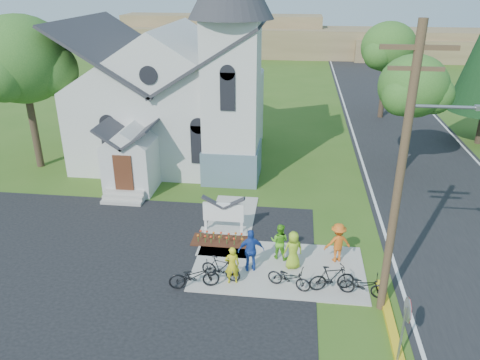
# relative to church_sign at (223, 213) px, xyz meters

# --- Properties ---
(ground) EXTENTS (120.00, 120.00, 0.00)m
(ground) POSITION_rel_church_sign_xyz_m (1.20, -3.20, -1.03)
(ground) COLOR #365C1A
(ground) RESTS_ON ground
(parking_lot) EXTENTS (20.00, 16.00, 0.02)m
(parking_lot) POSITION_rel_church_sign_xyz_m (-5.80, -5.20, -1.02)
(parking_lot) COLOR black
(parking_lot) RESTS_ON ground
(road) EXTENTS (8.00, 90.00, 0.02)m
(road) POSITION_rel_church_sign_xyz_m (11.20, 11.80, -1.02)
(road) COLOR black
(road) RESTS_ON ground
(sidewalk) EXTENTS (7.00, 4.00, 0.05)m
(sidewalk) POSITION_rel_church_sign_xyz_m (2.70, -2.70, -1.00)
(sidewalk) COLOR #AAA499
(sidewalk) RESTS_ON ground
(church) EXTENTS (12.35, 12.00, 13.00)m
(church) POSITION_rel_church_sign_xyz_m (-4.28, 9.28, 4.22)
(church) COLOR silver
(church) RESTS_ON ground
(church_sign) EXTENTS (2.20, 0.40, 1.70)m
(church_sign) POSITION_rel_church_sign_xyz_m (0.00, 0.00, 0.00)
(church_sign) COLOR #AAA499
(church_sign) RESTS_ON ground
(flower_bed) EXTENTS (2.60, 1.10, 0.07)m
(flower_bed) POSITION_rel_church_sign_xyz_m (0.00, -0.90, -0.99)
(flower_bed) COLOR #381B0F
(flower_bed) RESTS_ON ground
(utility_pole) EXTENTS (3.45, 0.28, 10.00)m
(utility_pole) POSITION_rel_church_sign_xyz_m (6.56, -4.70, 4.38)
(utility_pole) COLOR #463023
(utility_pole) RESTS_ON ground
(stop_sign) EXTENTS (0.11, 0.76, 2.48)m
(stop_sign) POSITION_rel_church_sign_xyz_m (6.63, -7.40, 0.75)
(stop_sign) COLOR gray
(stop_sign) RESTS_ON ground
(tree_lot_corner) EXTENTS (5.60, 5.60, 9.15)m
(tree_lot_corner) POSITION_rel_church_sign_xyz_m (-12.80, 6.80, 5.58)
(tree_lot_corner) COLOR #35291D
(tree_lot_corner) RESTS_ON ground
(tree_road_near) EXTENTS (4.00, 4.00, 7.05)m
(tree_road_near) POSITION_rel_church_sign_xyz_m (9.70, 8.80, 4.18)
(tree_road_near) COLOR #35291D
(tree_road_near) RESTS_ON ground
(tree_road_mid) EXTENTS (4.40, 4.40, 7.80)m
(tree_road_mid) POSITION_rel_church_sign_xyz_m (10.20, 20.80, 4.75)
(tree_road_mid) COLOR #35291D
(tree_road_mid) RESTS_ON ground
(distant_hills) EXTENTS (61.00, 10.00, 5.60)m
(distant_hills) POSITION_rel_church_sign_xyz_m (4.56, 53.13, 1.15)
(distant_hills) COLOR brown
(distant_hills) RESTS_ON ground
(cyclist_0) EXTENTS (0.66, 0.51, 1.59)m
(cyclist_0) POSITION_rel_church_sign_xyz_m (0.95, -3.91, -0.18)
(cyclist_0) COLOR gold
(cyclist_0) RESTS_ON sidewalk
(bike_0) EXTENTS (2.06, 1.17, 1.02)m
(bike_0) POSITION_rel_church_sign_xyz_m (-0.45, -4.40, -0.47)
(bike_0) COLOR black
(bike_0) RESTS_ON sidewalk
(cyclist_1) EXTENTS (0.89, 0.77, 1.59)m
(cyclist_1) POSITION_rel_church_sign_xyz_m (2.69, -1.94, -0.18)
(cyclist_1) COLOR #56B622
(cyclist_1) RESTS_ON sidewalk
(bike_1) EXTENTS (1.72, 0.88, 1.00)m
(bike_1) POSITION_rel_church_sign_xyz_m (0.48, -3.73, -0.48)
(bike_1) COLOR black
(bike_1) RESTS_ON sidewalk
(cyclist_2) EXTENTS (1.15, 0.68, 1.84)m
(cyclist_2) POSITION_rel_church_sign_xyz_m (1.59, -2.97, -0.06)
(cyclist_2) COLOR #2145A5
(cyclist_2) RESTS_ON sidewalk
(bike_2) EXTENTS (1.82, 1.09, 0.90)m
(bike_2) POSITION_rel_church_sign_xyz_m (3.15, -3.97, -0.53)
(bike_2) COLOR black
(bike_2) RESTS_ON sidewalk
(cyclist_3) EXTENTS (1.27, 0.96, 1.74)m
(cyclist_3) POSITION_rel_church_sign_xyz_m (5.09, -1.85, -0.11)
(cyclist_3) COLOR #D45E17
(cyclist_3) RESTS_ON sidewalk
(bike_3) EXTENTS (1.85, 0.93, 1.07)m
(bike_3) POSITION_rel_church_sign_xyz_m (4.77, -3.91, -0.44)
(bike_3) COLOR black
(bike_3) RESTS_ON sidewalk
(cyclist_4) EXTENTS (0.93, 0.77, 1.64)m
(cyclist_4) POSITION_rel_church_sign_xyz_m (3.26, -2.59, -0.15)
(cyclist_4) COLOR #92BA22
(cyclist_4) RESTS_ON sidewalk
(bike_4) EXTENTS (1.83, 0.90, 0.92)m
(bike_4) POSITION_rel_church_sign_xyz_m (5.90, -4.11, -0.52)
(bike_4) COLOR black
(bike_4) RESTS_ON sidewalk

